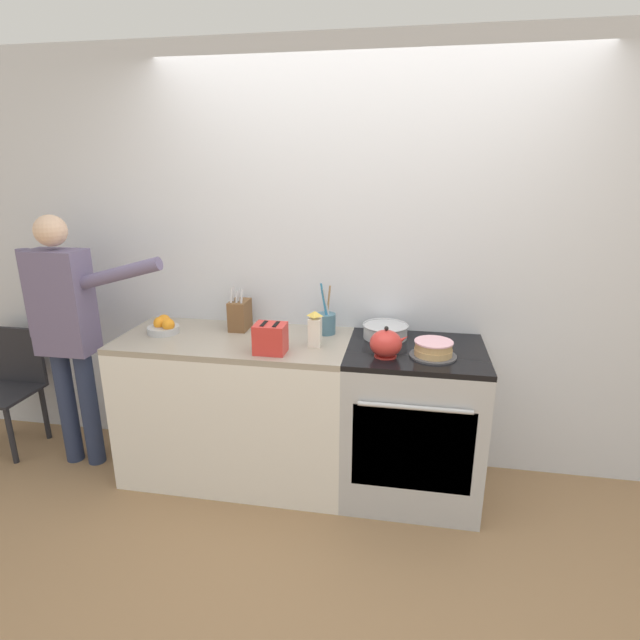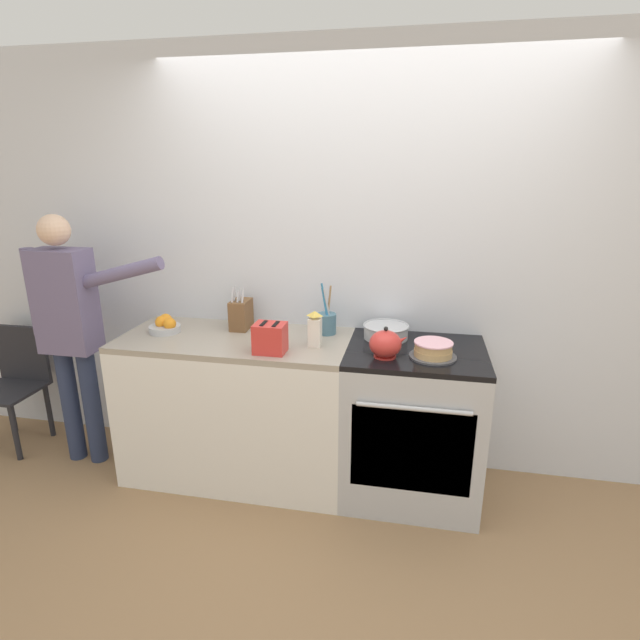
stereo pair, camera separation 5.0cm
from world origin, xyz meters
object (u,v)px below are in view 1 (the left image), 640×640
at_px(person_baker, 66,323).
at_px(stove_range, 412,422).
at_px(layer_cake, 433,349).
at_px(utensil_crock, 326,322).
at_px(knife_block, 240,315).
at_px(milk_carton, 315,330).
at_px(mixing_bowl, 385,331).
at_px(tea_kettle, 386,344).
at_px(toaster, 270,338).
at_px(fruit_bowl, 163,326).
at_px(dining_chair, 11,381).

bearing_deg(person_baker, stove_range, 12.71).
height_order(layer_cake, utensil_crock, utensil_crock).
relative_size(knife_block, milk_carton, 1.34).
bearing_deg(mixing_bowl, tea_kettle, -86.34).
bearing_deg(knife_block, toaster, -50.78).
relative_size(layer_cake, milk_carton, 1.21).
bearing_deg(knife_block, mixing_bowl, -0.44).
distance_m(utensil_crock, fruit_bowl, 1.00).
distance_m(layer_cake, toaster, 0.88).
bearing_deg(knife_block, person_baker, -166.97).
height_order(tea_kettle, fruit_bowl, tea_kettle).
distance_m(mixing_bowl, knife_block, 0.91).
xyz_separation_m(tea_kettle, milk_carton, (-0.41, 0.09, 0.03)).
bearing_deg(tea_kettle, layer_cake, 9.60).
xyz_separation_m(layer_cake, knife_block, (-1.18, 0.27, 0.05)).
xyz_separation_m(mixing_bowl, milk_carton, (-0.39, -0.22, 0.06)).
relative_size(mixing_bowl, person_baker, 0.17).
distance_m(layer_cake, utensil_crock, 0.69).
bearing_deg(utensil_crock, person_baker, -171.05).
xyz_separation_m(stove_range, dining_chair, (-2.74, 0.07, 0.01)).
bearing_deg(milk_carton, dining_chair, 176.80).
distance_m(mixing_bowl, utensil_crock, 0.36).
relative_size(knife_block, utensil_crock, 0.87).
distance_m(fruit_bowl, toaster, 0.77).
height_order(stove_range, knife_block, knife_block).
bearing_deg(milk_carton, mixing_bowl, 29.15).
xyz_separation_m(utensil_crock, milk_carton, (-0.02, -0.23, 0.03)).
bearing_deg(fruit_bowl, person_baker, -171.58).
bearing_deg(milk_carton, fruit_bowl, 175.81).
distance_m(tea_kettle, toaster, 0.63).
xyz_separation_m(utensil_crock, fruit_bowl, (-0.98, -0.16, -0.03)).
relative_size(knife_block, toaster, 1.50).
height_order(knife_block, fruit_bowl, knife_block).
relative_size(utensil_crock, dining_chair, 0.39).
distance_m(mixing_bowl, person_baker, 1.96).
xyz_separation_m(mixing_bowl, fruit_bowl, (-1.35, -0.14, 0.00)).
height_order(fruit_bowl, person_baker, person_baker).
bearing_deg(mixing_bowl, stove_range, -41.75).
distance_m(layer_cake, dining_chair, 2.87).
bearing_deg(layer_cake, dining_chair, 176.54).
distance_m(mixing_bowl, dining_chair, 2.60).
relative_size(knife_block, dining_chair, 0.34).
xyz_separation_m(tea_kettle, fruit_bowl, (-1.37, 0.16, -0.03)).
relative_size(layer_cake, toaster, 1.35).
bearing_deg(fruit_bowl, layer_cake, -4.24).
xyz_separation_m(stove_range, layer_cake, (0.09, -0.10, 0.50)).
relative_size(stove_range, utensil_crock, 2.86).
relative_size(fruit_bowl, dining_chair, 0.23).
bearing_deg(mixing_bowl, knife_block, 179.56).
bearing_deg(dining_chair, mixing_bowl, 30.24).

